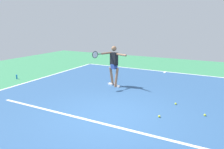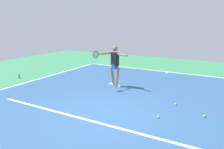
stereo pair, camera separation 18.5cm
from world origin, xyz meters
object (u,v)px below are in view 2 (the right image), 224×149
at_px(tennis_ball_by_baseline, 158,117).
at_px(water_bottle, 19,76).
at_px(tennis_player, 114,63).
at_px(tennis_ball_near_player, 176,104).
at_px(tennis_ball_near_service_line, 204,116).

bearing_deg(tennis_ball_by_baseline, water_bottle, -8.17).
distance_m(tennis_player, tennis_ball_near_player, 3.23).
height_order(tennis_player, tennis_ball_near_service_line, tennis_player).
height_order(tennis_ball_by_baseline, tennis_ball_near_service_line, same).
xyz_separation_m(tennis_ball_near_player, water_bottle, (7.76, 0.18, 0.08)).
distance_m(tennis_player, water_bottle, 5.07).
distance_m(tennis_ball_near_service_line, water_bottle, 8.73).
bearing_deg(tennis_ball_by_baseline, tennis_player, -39.89).
xyz_separation_m(tennis_ball_near_service_line, water_bottle, (8.72, -0.35, 0.08)).
height_order(tennis_ball_by_baseline, water_bottle, water_bottle).
distance_m(tennis_player, tennis_ball_by_baseline, 3.65).
bearing_deg(tennis_ball_by_baseline, tennis_ball_near_service_line, -148.20).
distance_m(tennis_ball_near_player, water_bottle, 7.76).
xyz_separation_m(tennis_ball_near_player, tennis_ball_near_service_line, (-0.96, 0.53, 0.00)).
relative_size(tennis_player, water_bottle, 8.09).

